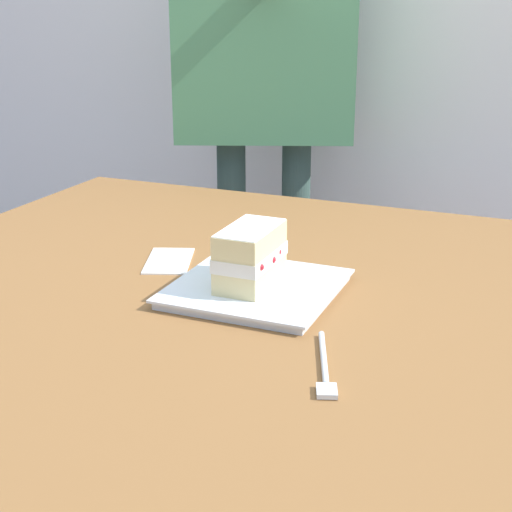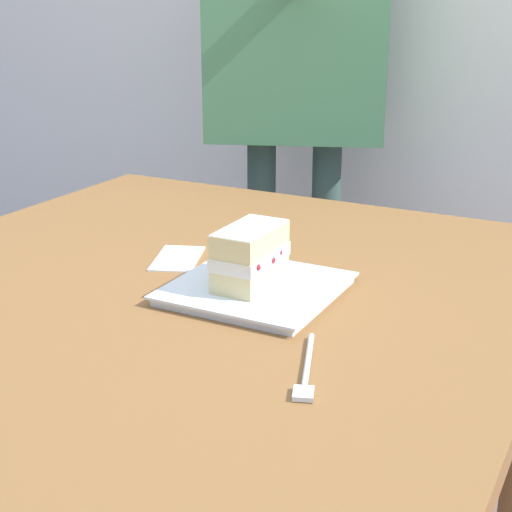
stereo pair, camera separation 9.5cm
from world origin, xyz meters
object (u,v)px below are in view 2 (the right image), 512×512
dessert_fork (307,370)px  patio_table (160,358)px  paper_napkin (177,258)px  diner_person (296,33)px  dessert_plate (256,289)px  cake_slice (250,256)px

dessert_fork → patio_table: bearing=-110.3°
patio_table → paper_napkin: size_ratio=8.87×
diner_person → paper_napkin: bearing=10.2°
dessert_plate → paper_napkin: bearing=-111.9°
cake_slice → diner_person: size_ratio=0.08×
dessert_plate → dessert_fork: (0.20, 0.17, -0.00)m
patio_table → cake_slice: size_ratio=10.03×
dessert_fork → paper_napkin: dessert_fork is taller
cake_slice → paper_napkin: 0.21m
patio_table → dessert_fork: size_ratio=7.98×
dessert_plate → cake_slice: (0.00, -0.01, 0.05)m
cake_slice → dessert_fork: size_ratio=0.79×
dessert_plate → cake_slice: cake_slice is taller
paper_napkin → diner_person: bearing=-169.8°
patio_table → dessert_fork: 0.33m
dessert_plate → cake_slice: 0.05m
patio_table → dessert_plate: size_ratio=5.42×
paper_napkin → dessert_fork: bearing=53.1°
cake_slice → dessert_plate: bearing=115.1°
paper_napkin → diner_person: 0.86m
cake_slice → diner_person: 0.96m
cake_slice → diner_person: diner_person is taller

